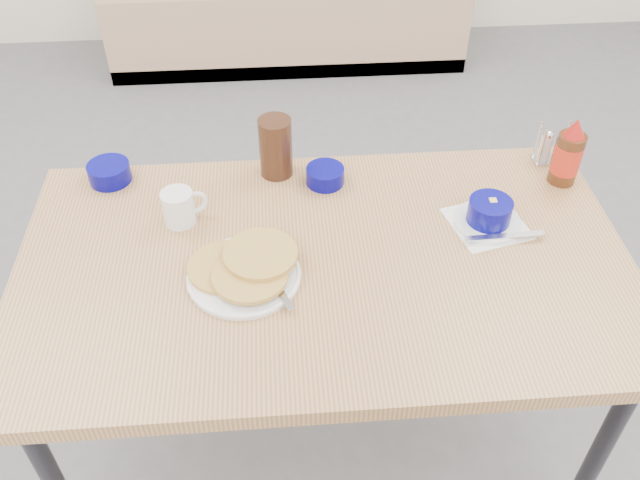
{
  "coord_description": "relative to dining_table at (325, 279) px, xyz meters",
  "views": [
    {
      "loc": [
        -0.09,
        -0.85,
        1.83
      ],
      "look_at": [
        -0.01,
        0.25,
        0.82
      ],
      "focal_mm": 38.0,
      "sensor_mm": 36.0,
      "label": 1
    }
  ],
  "objects": [
    {
      "name": "dining_table",
      "position": [
        0.0,
        0.0,
        0.0
      ],
      "size": [
        1.4,
        0.8,
        0.76
      ],
      "color": "tan",
      "rests_on": "ground"
    },
    {
      "name": "pancake_plate",
      "position": [
        -0.18,
        -0.04,
        0.08
      ],
      "size": [
        0.25,
        0.25,
        0.04
      ],
      "rotation": [
        0.0,
        0.0,
        0.05
      ],
      "color": "white",
      "rests_on": "dining_table"
    },
    {
      "name": "coffee_mug",
      "position": [
        -0.33,
        0.16,
        0.11
      ],
      "size": [
        0.11,
        0.08,
        0.09
      ],
      "rotation": [
        0.0,
        0.0,
        0.36
      ],
      "color": "white",
      "rests_on": "dining_table"
    },
    {
      "name": "grits_setting",
      "position": [
        0.4,
        0.09,
        0.09
      ],
      "size": [
        0.22,
        0.21,
        0.07
      ],
      "rotation": [
        0.0,
        0.0,
        0.25
      ],
      "color": "white",
      "rests_on": "dining_table"
    },
    {
      "name": "creamer_bowl",
      "position": [
        -0.53,
        0.34,
        0.09
      ],
      "size": [
        0.11,
        0.11,
        0.05
      ],
      "rotation": [
        0.0,
        0.0,
        0.08
      ],
      "color": "#050571",
      "rests_on": "dining_table"
    },
    {
      "name": "butter_bowl",
      "position": [
        0.02,
        0.29,
        0.08
      ],
      "size": [
        0.1,
        0.1,
        0.04
      ],
      "rotation": [
        0.0,
        0.0,
        0.12
      ],
      "color": "#050571",
      "rests_on": "dining_table"
    },
    {
      "name": "amber_tumbler",
      "position": [
        -0.1,
        0.34,
        0.14
      ],
      "size": [
        0.09,
        0.09,
        0.16
      ],
      "primitive_type": "cylinder",
      "rotation": [
        0.0,
        0.0,
        -0.05
      ],
      "color": "#341B10",
      "rests_on": "dining_table"
    },
    {
      "name": "condiment_caddy",
      "position": [
        0.64,
        0.34,
        0.1
      ],
      "size": [
        0.09,
        0.05,
        0.11
      ],
      "rotation": [
        0.0,
        0.0,
        -0.02
      ],
      "color": "silver",
      "rests_on": "dining_table"
    },
    {
      "name": "syrup_bottle",
      "position": [
        0.63,
        0.25,
        0.14
      ],
      "size": [
        0.07,
        0.07,
        0.18
      ],
      "rotation": [
        0.0,
        0.0,
        0.24
      ],
      "color": "#47230F",
      "rests_on": "dining_table"
    }
  ]
}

